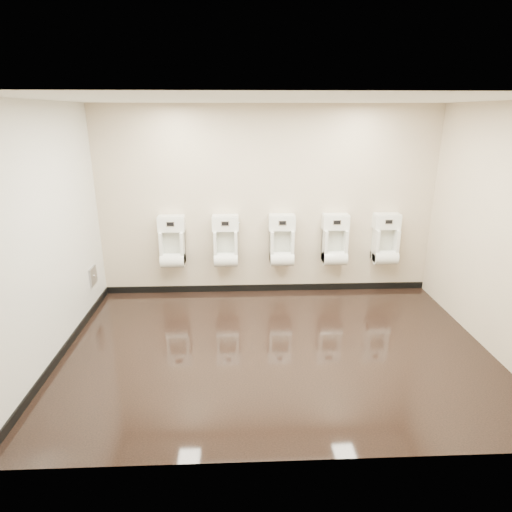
{
  "coord_description": "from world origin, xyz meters",
  "views": [
    {
      "loc": [
        -0.43,
        -4.48,
        2.67
      ],
      "look_at": [
        -0.22,
        0.55,
        0.98
      ],
      "focal_mm": 30.0,
      "sensor_mm": 36.0,
      "label": 1
    }
  ],
  "objects": [
    {
      "name": "urinal_2",
      "position": [
        0.21,
        1.62,
        0.8
      ],
      "size": [
        0.4,
        0.3,
        0.75
      ],
      "color": "white",
      "rests_on": "back_wall"
    },
    {
      "name": "skirting_left",
      "position": [
        -2.49,
        0.0,
        0.05
      ],
      "size": [
        0.02,
        3.5,
        0.1
      ],
      "primitive_type": "cube",
      "color": "black",
      "rests_on": "ground"
    },
    {
      "name": "tile_overlay_left",
      "position": [
        -2.5,
        0.0,
        1.4
      ],
      "size": [
        0.01,
        3.5,
        2.8
      ],
      "primitive_type": "cube",
      "color": "silver",
      "rests_on": "ground"
    },
    {
      "name": "ceiling",
      "position": [
        0.0,
        0.0,
        2.8
      ],
      "size": [
        5.0,
        3.5,
        0.0
      ],
      "primitive_type": "cube",
      "color": "silver"
    },
    {
      "name": "urinal_4",
      "position": [
        1.79,
        1.62,
        0.8
      ],
      "size": [
        0.4,
        0.3,
        0.75
      ],
      "color": "white",
      "rests_on": "back_wall"
    },
    {
      "name": "access_panel",
      "position": [
        -2.48,
        1.2,
        0.5
      ],
      "size": [
        0.04,
        0.25,
        0.25
      ],
      "color": "#9E9EA3",
      "rests_on": "left_wall"
    },
    {
      "name": "back_wall",
      "position": [
        0.0,
        1.75,
        1.4
      ],
      "size": [
        5.0,
        0.02,
        2.8
      ],
      "primitive_type": "cube",
      "color": "beige",
      "rests_on": "ground"
    },
    {
      "name": "front_wall",
      "position": [
        0.0,
        -1.75,
        1.4
      ],
      "size": [
        5.0,
        0.02,
        2.8
      ],
      "primitive_type": "cube",
      "color": "beige",
      "rests_on": "ground"
    },
    {
      "name": "urinal_0",
      "position": [
        -1.42,
        1.62,
        0.8
      ],
      "size": [
        0.4,
        0.3,
        0.75
      ],
      "color": "white",
      "rests_on": "back_wall"
    },
    {
      "name": "ground",
      "position": [
        0.0,
        0.0,
        0.0
      ],
      "size": [
        5.0,
        3.5,
        0.0
      ],
      "primitive_type": "cube",
      "color": "black",
      "rests_on": "ground"
    },
    {
      "name": "left_wall",
      "position": [
        -2.5,
        0.0,
        1.4
      ],
      "size": [
        0.02,
        3.5,
        2.8
      ],
      "primitive_type": "cube",
      "color": "beige",
      "rests_on": "ground"
    },
    {
      "name": "urinal_3",
      "position": [
        1.02,
        1.62,
        0.8
      ],
      "size": [
        0.4,
        0.3,
        0.75
      ],
      "color": "white",
      "rests_on": "back_wall"
    },
    {
      "name": "skirting_back",
      "position": [
        0.0,
        1.74,
        0.05
      ],
      "size": [
        5.0,
        0.02,
        0.1
      ],
      "primitive_type": "cube",
      "color": "black",
      "rests_on": "ground"
    },
    {
      "name": "urinal_1",
      "position": [
        -0.62,
        1.62,
        0.8
      ],
      "size": [
        0.4,
        0.3,
        0.75
      ],
      "color": "white",
      "rests_on": "back_wall"
    },
    {
      "name": "right_wall",
      "position": [
        2.5,
        0.0,
        1.4
      ],
      "size": [
        0.02,
        3.5,
        2.8
      ],
      "primitive_type": "cube",
      "color": "beige",
      "rests_on": "ground"
    }
  ]
}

